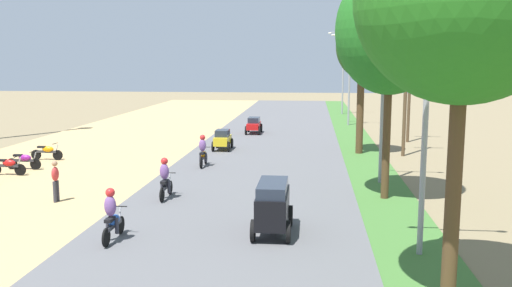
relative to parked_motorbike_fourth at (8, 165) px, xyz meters
name	(u,v)px	position (x,y,z in m)	size (l,w,h in m)	color
parked_motorbike_fourth	(8,165)	(0.00, 0.00, 0.00)	(1.80, 0.54, 0.94)	black
parked_motorbike_fifth	(24,160)	(0.03, 1.41, 0.00)	(1.80, 0.54, 0.94)	black
parked_motorbike_sixth	(47,151)	(-0.08, 4.08, 0.00)	(1.80, 0.54, 0.94)	black
pedestrian_on_shoulder	(55,179)	(4.55, -4.52, 0.41)	(0.27, 0.38, 1.62)	#33333D
median_tree_second	(390,30)	(17.29, -2.63, 6.06)	(4.19, 4.19, 9.05)	#4C351E
median_tree_third	(362,47)	(17.17, 8.08, 5.69)	(2.99, 2.99, 8.15)	#4C351E
streetlamp_near	(426,108)	(17.45, -9.04, 3.64)	(3.16, 0.20, 7.11)	gray
streetlamp_mid	(383,81)	(17.45, 0.22, 4.04)	(3.16, 0.20, 7.88)	gray
streetlamp_far	(349,72)	(17.45, 22.38, 3.96)	(3.16, 0.20, 7.72)	gray
streetlamp_farthest	(343,67)	(17.45, 32.22, 4.28)	(3.16, 0.20, 8.35)	gray
utility_pole_near	(406,72)	(19.66, 7.72, 4.26)	(1.80, 0.20, 9.24)	brown
utility_pole_far	(410,78)	(20.86, 13.35, 3.80)	(1.80, 0.20, 8.32)	brown
car_van_black	(273,204)	(13.18, -7.66, 0.47)	(1.19, 2.41, 1.67)	black
car_hatchback_yellow	(223,139)	(8.97, 8.41, 0.19)	(1.04, 2.00, 1.23)	gold
car_sedan_red	(254,124)	(10.07, 16.19, 0.19)	(1.10, 2.26, 1.19)	red
motorbike_ahead_second	(112,216)	(8.42, -8.85, 0.30)	(0.54, 1.80, 1.66)	black
motorbike_ahead_third	(165,179)	(8.66, -3.66, 0.30)	(0.54, 1.80, 1.66)	black
motorbike_ahead_fourth	(203,151)	(8.83, 3.04, 0.30)	(0.54, 1.80, 1.66)	black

